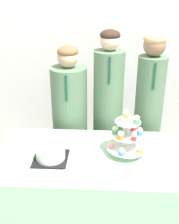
{
  "coord_description": "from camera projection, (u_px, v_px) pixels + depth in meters",
  "views": [
    {
      "loc": [
        -0.01,
        -1.33,
        1.87
      ],
      "look_at": [
        -0.1,
        0.41,
        1.07
      ],
      "focal_mm": 45.0,
      "sensor_mm": 36.0,
      "label": 1
    }
  ],
  "objects": [
    {
      "name": "cupcake_stand",
      "position": [
        127.0,
        135.0,
        1.97
      ],
      "size": [
        0.29,
        0.29,
        0.32
      ],
      "color": "silver",
      "rests_on": "table"
    },
    {
      "name": "round_cake",
      "position": [
        50.0,
        152.0,
        1.94
      ],
      "size": [
        0.24,
        0.24,
        0.12
      ],
      "color": "black",
      "rests_on": "table"
    },
    {
      "name": "cake_knife",
      "position": [
        47.0,
        177.0,
        1.78
      ],
      "size": [
        0.26,
        0.2,
        0.01
      ],
      "rotation": [
        0.0,
        0.0,
        0.64
      ],
      "color": "silver",
      "rests_on": "table"
    },
    {
      "name": "student_2",
      "position": [
        147.0,
        120.0,
        2.53
      ],
      "size": [
        0.24,
        0.25,
        1.51
      ],
      "color": "#567556",
      "rests_on": "ground_plane"
    },
    {
      "name": "student_1",
      "position": [
        108.0,
        120.0,
        2.55
      ],
      "size": [
        0.26,
        0.26,
        1.53
      ],
      "color": "#567556",
      "rests_on": "ground_plane"
    },
    {
      "name": "table",
      "position": [
        103.0,
        196.0,
        2.16
      ],
      "size": [
        1.55,
        0.74,
        0.75
      ],
      "color": "#A8DBB2",
      "rests_on": "ground_plane"
    },
    {
      "name": "wall_back",
      "position": [
        106.0,
        35.0,
        3.08
      ],
      "size": [
        9.0,
        0.06,
        2.7
      ],
      "color": "silver",
      "rests_on": "ground_plane"
    },
    {
      "name": "student_0",
      "position": [
        70.0,
        127.0,
        2.6
      ],
      "size": [
        0.32,
        0.32,
        1.4
      ],
      "color": "#567556",
      "rests_on": "ground_plane"
    }
  ]
}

